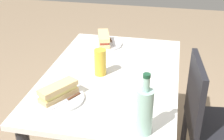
# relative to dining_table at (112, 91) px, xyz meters

# --- Properties ---
(dining_table) EXTENTS (1.13, 0.75, 0.73)m
(dining_table) POSITION_rel_dining_table_xyz_m (0.00, 0.00, 0.00)
(dining_table) COLOR silver
(dining_table) RESTS_ON ground
(chair_far) EXTENTS (0.44, 0.44, 0.86)m
(chair_far) POSITION_rel_dining_table_xyz_m (0.01, 0.57, -0.12)
(chair_far) COLOR black
(chair_far) RESTS_ON ground
(plate_near) EXTENTS (0.25, 0.25, 0.01)m
(plate_near) POSITION_rel_dining_table_xyz_m (0.32, -0.20, 0.13)
(plate_near) COLOR white
(plate_near) RESTS_ON dining_table
(baguette_sandwich_near) EXTENTS (0.21, 0.16, 0.07)m
(baguette_sandwich_near) POSITION_rel_dining_table_xyz_m (0.32, -0.20, 0.17)
(baguette_sandwich_near) COLOR #DBB77A
(baguette_sandwich_near) RESTS_ON plate_near
(knife_near) EXTENTS (0.16, 0.10, 0.01)m
(knife_near) POSITION_rel_dining_table_xyz_m (0.34, -0.14, 0.14)
(knife_near) COLOR silver
(knife_near) RESTS_ON plate_near
(plate_far) EXTENTS (0.25, 0.25, 0.01)m
(plate_far) POSITION_rel_dining_table_xyz_m (-0.39, -0.14, 0.13)
(plate_far) COLOR white
(plate_far) RESTS_ON dining_table
(baguette_sandwich_far) EXTENTS (0.22, 0.13, 0.07)m
(baguette_sandwich_far) POSITION_rel_dining_table_xyz_m (-0.39, -0.14, 0.17)
(baguette_sandwich_far) COLOR #DBB77A
(baguette_sandwich_far) RESTS_ON plate_far
(knife_far) EXTENTS (0.17, 0.09, 0.01)m
(knife_far) POSITION_rel_dining_table_xyz_m (-0.41, -0.09, 0.14)
(knife_far) COLOR silver
(knife_far) RESTS_ON plate_far
(water_bottle) EXTENTS (0.07, 0.07, 0.28)m
(water_bottle) POSITION_rel_dining_table_xyz_m (0.48, 0.24, 0.23)
(water_bottle) COLOR #99C6B7
(water_bottle) RESTS_ON dining_table
(beer_glass) EXTENTS (0.07, 0.07, 0.15)m
(beer_glass) POSITION_rel_dining_table_xyz_m (0.03, -0.06, 0.19)
(beer_glass) COLOR gold
(beer_glass) RESTS_ON dining_table
(paper_napkin) EXTENTS (0.17, 0.17, 0.00)m
(paper_napkin) POSITION_rel_dining_table_xyz_m (-0.19, 0.21, 0.12)
(paper_napkin) COLOR white
(paper_napkin) RESTS_ON dining_table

